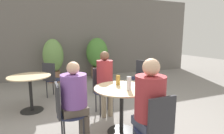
{
  "coord_description": "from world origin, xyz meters",
  "views": [
    {
      "loc": [
        -1.06,
        -2.39,
        1.47
      ],
      "look_at": [
        -0.0,
        0.31,
        0.97
      ],
      "focal_mm": 28.0,
      "sensor_mm": 36.0,
      "label": 1
    }
  ],
  "objects_px": {
    "bistro_chair_4": "(102,73)",
    "cafe_table_far": "(30,84)",
    "bistro_chair_2": "(156,126)",
    "potted_plant_1": "(97,55)",
    "cafe_table_near": "(122,98)",
    "beer_glass_1": "(129,83)",
    "bistro_chair_1": "(65,109)",
    "seated_person_2": "(149,103)",
    "seated_person_1": "(75,96)",
    "potted_plant_0": "(53,58)",
    "bistro_chair_3": "(51,77)",
    "seated_person_0": "(105,78)",
    "bistro_chair_0": "(102,86)",
    "bistro_chair_5": "(140,74)",
    "beer_glass_0": "(118,80)"
  },
  "relations": [
    {
      "from": "seated_person_1",
      "to": "beer_glass_0",
      "type": "height_order",
      "value": "seated_person_1"
    },
    {
      "from": "cafe_table_near",
      "to": "beer_glass_0",
      "type": "xyz_separation_m",
      "value": [
        0.01,
        0.16,
        0.24
      ]
    },
    {
      "from": "cafe_table_near",
      "to": "bistro_chair_2",
      "type": "bearing_deg",
      "value": -88.11
    },
    {
      "from": "cafe_table_far",
      "to": "beer_glass_1",
      "type": "distance_m",
      "value": 2.1
    },
    {
      "from": "beer_glass_0",
      "to": "beer_glass_1",
      "type": "distance_m",
      "value": 0.31
    },
    {
      "from": "cafe_table_near",
      "to": "beer_glass_1",
      "type": "height_order",
      "value": "beer_glass_1"
    },
    {
      "from": "bistro_chair_2",
      "to": "bistro_chair_4",
      "type": "height_order",
      "value": "same"
    },
    {
      "from": "bistro_chair_3",
      "to": "beer_glass_1",
      "type": "bearing_deg",
      "value": 152.69
    },
    {
      "from": "bistro_chair_4",
      "to": "cafe_table_far",
      "type": "bearing_deg",
      "value": -95.8
    },
    {
      "from": "bistro_chair_3",
      "to": "beer_glass_1",
      "type": "relative_size",
      "value": 4.42
    },
    {
      "from": "bistro_chair_2",
      "to": "potted_plant_1",
      "type": "relative_size",
      "value": 0.6
    },
    {
      "from": "cafe_table_near",
      "to": "bistro_chair_1",
      "type": "distance_m",
      "value": 0.85
    },
    {
      "from": "beer_glass_1",
      "to": "potted_plant_1",
      "type": "bearing_deg",
      "value": 80.06
    },
    {
      "from": "bistro_chair_1",
      "to": "bistro_chair_4",
      "type": "bearing_deg",
      "value": -32.0
    },
    {
      "from": "bistro_chair_0",
      "to": "beer_glass_1",
      "type": "relative_size",
      "value": 4.42
    },
    {
      "from": "seated_person_1",
      "to": "potted_plant_0",
      "type": "relative_size",
      "value": 0.82
    },
    {
      "from": "cafe_table_near",
      "to": "beer_glass_1",
      "type": "bearing_deg",
      "value": -73.76
    },
    {
      "from": "bistro_chair_2",
      "to": "beer_glass_0",
      "type": "xyz_separation_m",
      "value": [
        -0.02,
        1.0,
        0.28
      ]
    },
    {
      "from": "seated_person_1",
      "to": "seated_person_2",
      "type": "bearing_deg",
      "value": -135.08
    },
    {
      "from": "seated_person_2",
      "to": "beer_glass_0",
      "type": "height_order",
      "value": "seated_person_2"
    },
    {
      "from": "cafe_table_far",
      "to": "beer_glass_1",
      "type": "relative_size",
      "value": 4.05
    },
    {
      "from": "cafe_table_far",
      "to": "potted_plant_0",
      "type": "relative_size",
      "value": 0.56
    },
    {
      "from": "bistro_chair_1",
      "to": "potted_plant_0",
      "type": "height_order",
      "value": "potted_plant_0"
    },
    {
      "from": "potted_plant_0",
      "to": "seated_person_2",
      "type": "bearing_deg",
      "value": -79.58
    },
    {
      "from": "cafe_table_far",
      "to": "seated_person_1",
      "type": "distance_m",
      "value": 1.56
    },
    {
      "from": "cafe_table_far",
      "to": "bistro_chair_5",
      "type": "distance_m",
      "value": 2.58
    },
    {
      "from": "seated_person_2",
      "to": "potted_plant_1",
      "type": "xyz_separation_m",
      "value": [
        0.69,
        4.38,
        0.12
      ]
    },
    {
      "from": "cafe_table_far",
      "to": "bistro_chair_4",
      "type": "bearing_deg",
      "value": 21.0
    },
    {
      "from": "bistro_chair_1",
      "to": "seated_person_2",
      "type": "xyz_separation_m",
      "value": [
        0.87,
        -0.67,
        0.21
      ]
    },
    {
      "from": "cafe_table_far",
      "to": "bistro_chair_4",
      "type": "height_order",
      "value": "bistro_chair_4"
    },
    {
      "from": "bistro_chair_2",
      "to": "bistro_chair_3",
      "type": "bearing_deg",
      "value": -73.62
    },
    {
      "from": "bistro_chair_0",
      "to": "bistro_chair_2",
      "type": "height_order",
      "value": "same"
    },
    {
      "from": "cafe_table_far",
      "to": "seated_person_1",
      "type": "bearing_deg",
      "value": -65.29
    },
    {
      "from": "bistro_chair_2",
      "to": "seated_person_1",
      "type": "relative_size",
      "value": 0.76
    },
    {
      "from": "bistro_chair_0",
      "to": "bistro_chair_5",
      "type": "distance_m",
      "value": 1.44
    },
    {
      "from": "seated_person_1",
      "to": "beer_glass_1",
      "type": "xyz_separation_m",
      "value": [
        0.74,
        -0.13,
        0.14
      ]
    },
    {
      "from": "bistro_chair_1",
      "to": "potted_plant_0",
      "type": "distance_m",
      "value": 3.7
    },
    {
      "from": "seated_person_1",
      "to": "bistro_chair_1",
      "type": "bearing_deg",
      "value": 90.0
    },
    {
      "from": "bistro_chair_3",
      "to": "seated_person_1",
      "type": "xyz_separation_m",
      "value": [
        0.23,
        -2.06,
        0.16
      ]
    },
    {
      "from": "beer_glass_0",
      "to": "potted_plant_0",
      "type": "xyz_separation_m",
      "value": [
        -0.78,
        3.5,
        0.01
      ]
    },
    {
      "from": "bistro_chair_1",
      "to": "bistro_chair_5",
      "type": "bearing_deg",
      "value": -54.48
    },
    {
      "from": "cafe_table_far",
      "to": "beer_glass_1",
      "type": "bearing_deg",
      "value": -47.91
    },
    {
      "from": "seated_person_0",
      "to": "seated_person_1",
      "type": "distance_m",
      "value": 0.99
    },
    {
      "from": "seated_person_2",
      "to": "seated_person_0",
      "type": "bearing_deg",
      "value": -90.0
    },
    {
      "from": "bistro_chair_1",
      "to": "bistro_chair_2",
      "type": "distance_m",
      "value": 1.19
    },
    {
      "from": "bistro_chair_4",
      "to": "beer_glass_0",
      "type": "height_order",
      "value": "beer_glass_0"
    },
    {
      "from": "seated_person_0",
      "to": "bistro_chair_2",
      "type": "bearing_deg",
      "value": -90.0
    },
    {
      "from": "seated_person_0",
      "to": "potted_plant_0",
      "type": "xyz_separation_m",
      "value": [
        -0.76,
        2.96,
        0.09
      ]
    },
    {
      "from": "potted_plant_1",
      "to": "bistro_chair_4",
      "type": "bearing_deg",
      "value": -102.27
    },
    {
      "from": "cafe_table_far",
      "to": "seated_person_0",
      "type": "bearing_deg",
      "value": -27.51
    }
  ]
}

